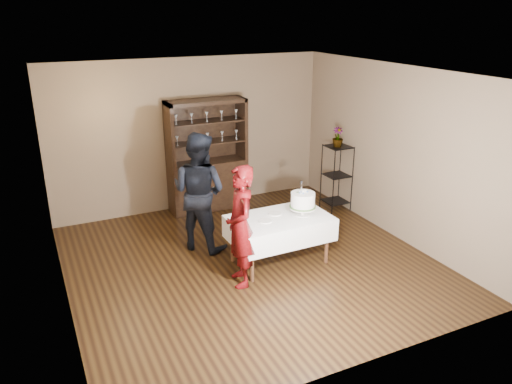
% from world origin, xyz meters
% --- Properties ---
extents(floor, '(5.00, 5.00, 0.00)m').
position_xyz_m(floor, '(0.00, 0.00, 0.00)').
color(floor, black).
rests_on(floor, ground).
extents(ceiling, '(5.00, 5.00, 0.00)m').
position_xyz_m(ceiling, '(0.00, 0.00, 2.70)').
color(ceiling, silver).
rests_on(ceiling, back_wall).
extents(back_wall, '(5.00, 0.02, 2.70)m').
position_xyz_m(back_wall, '(0.00, 2.50, 1.35)').
color(back_wall, brown).
rests_on(back_wall, floor).
extents(wall_left, '(0.02, 5.00, 2.70)m').
position_xyz_m(wall_left, '(-2.50, 0.00, 1.35)').
color(wall_left, brown).
rests_on(wall_left, floor).
extents(wall_right, '(0.02, 5.00, 2.70)m').
position_xyz_m(wall_right, '(2.50, 0.00, 1.35)').
color(wall_right, brown).
rests_on(wall_right, floor).
extents(china_hutch, '(1.40, 0.48, 2.00)m').
position_xyz_m(china_hutch, '(0.20, 2.25, 0.66)').
color(china_hutch, black).
rests_on(china_hutch, floor).
extents(plant_etagere, '(0.42, 0.42, 1.20)m').
position_xyz_m(plant_etagere, '(2.28, 1.20, 0.65)').
color(plant_etagere, black).
rests_on(plant_etagere, floor).
extents(cake_table, '(1.43, 0.89, 0.70)m').
position_xyz_m(cake_table, '(0.39, -0.17, 0.54)').
color(cake_table, white).
rests_on(cake_table, floor).
extents(woman, '(0.49, 0.66, 1.64)m').
position_xyz_m(woman, '(-0.34, -0.46, 0.82)').
color(woman, '#3B0508').
rests_on(woman, floor).
extents(man, '(1.09, 1.12, 1.81)m').
position_xyz_m(man, '(-0.47, 0.80, 0.91)').
color(man, black).
rests_on(man, floor).
extents(cake, '(0.39, 0.39, 0.53)m').
position_xyz_m(cake, '(0.72, -0.23, 0.91)').
color(cake, white).
rests_on(cake, cake_table).
extents(plate_near, '(0.21, 0.21, 0.01)m').
position_xyz_m(plate_near, '(0.14, -0.21, 0.71)').
color(plate_near, white).
rests_on(plate_near, cake_table).
extents(plate_far, '(0.25, 0.25, 0.01)m').
position_xyz_m(plate_far, '(0.38, -0.03, 0.71)').
color(plate_far, white).
rests_on(plate_far, cake_table).
extents(potted_plant, '(0.20, 0.20, 0.34)m').
position_xyz_m(potted_plant, '(2.24, 1.18, 1.36)').
color(potted_plant, '#446C33').
rests_on(potted_plant, plant_etagere).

